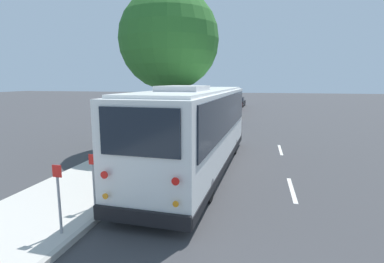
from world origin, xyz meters
The scene contains 13 objects.
ground_plane centered at (0.00, 0.00, 0.00)m, with size 160.00×160.00×0.00m, color #3D3D3F.
sidewalk_slab centered at (0.00, 3.71, 0.07)m, with size 80.00×3.20×0.15m, color beige.
curb_strip centered at (0.00, 2.04, 0.07)m, with size 80.00×0.14×0.15m, color #AAA69D.
shuttle_bus centered at (-1.30, 0.42, 1.84)m, with size 11.12×2.91×3.44m.
parked_sedan_blue centered at (11.56, 0.79, 0.60)m, with size 4.26×1.77×1.30m.
parked_sedan_tan centered at (17.56, 0.90, 0.59)m, with size 4.60×1.91×1.28m.
parked_sedan_maroon centered at (23.59, 0.99, 0.58)m, with size 4.40×1.75×1.27m.
parked_sedan_black centered at (30.29, 0.95, 0.60)m, with size 4.45×1.83×1.29m.
street_tree centered at (2.98, 2.82, 6.08)m, with size 5.28×5.28×9.01m.
sign_post_near centered at (-7.28, 2.37, 0.98)m, with size 0.06×0.22×1.61m.
sign_post_far centered at (-5.83, 2.37, 0.92)m, with size 0.06×0.22×1.50m.
lane_stripe_mid centered at (-2.81, -3.13, 0.00)m, with size 2.40×0.14×0.01m, color silver.
lane_stripe_ahead centered at (3.19, -3.13, 0.00)m, with size 2.40×0.14×0.01m, color silver.
Camera 1 is at (-12.85, -1.95, 3.60)m, focal length 28.00 mm.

